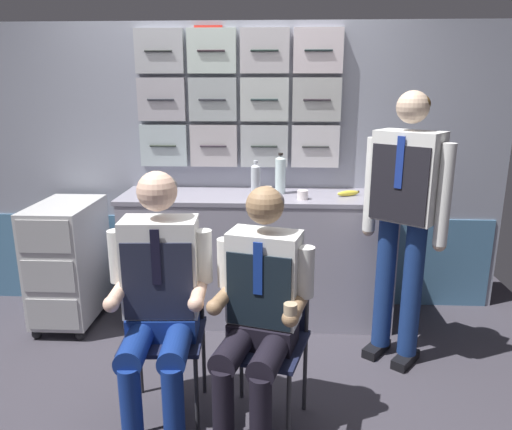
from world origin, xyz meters
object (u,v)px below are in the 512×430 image
(crew_member_center, at_px, (259,307))
(crew_member_standing, at_px, (404,207))
(folding_chair_center, at_px, (269,321))
(folding_chair_left, at_px, (167,313))
(service_trolley, at_px, (69,260))
(crew_member_left, at_px, (159,292))
(water_bottle_tall, at_px, (280,174))
(espresso_cup_small, at_px, (303,194))
(snack_banana, at_px, (348,193))

(crew_member_center, height_order, crew_member_standing, crew_member_standing)
(folding_chair_center, distance_m, crew_member_standing, 1.10)
(folding_chair_left, bearing_deg, service_trolley, 135.45)
(folding_chair_left, relative_size, crew_member_left, 0.66)
(crew_member_center, height_order, water_bottle_tall, crew_member_center)
(water_bottle_tall, bearing_deg, folding_chair_center, -92.59)
(crew_member_center, bearing_deg, crew_member_left, 172.38)
(folding_chair_center, relative_size, water_bottle_tall, 2.96)
(folding_chair_center, relative_size, crew_member_standing, 0.52)
(folding_chair_center, relative_size, espresso_cup_small, 11.70)
(service_trolley, bearing_deg, crew_member_center, -38.57)
(snack_banana, bearing_deg, espresso_cup_small, -160.39)
(service_trolley, distance_m, water_bottle_tall, 1.66)
(crew_member_left, xyz_separation_m, snack_banana, (1.07, 1.21, 0.23))
(folding_chair_left, xyz_separation_m, crew_member_center, (0.50, -0.22, 0.15))
(folding_chair_left, height_order, folding_chair_center, same)
(crew_member_center, height_order, espresso_cup_small, crew_member_center)
(folding_chair_left, bearing_deg, folding_chair_center, -6.97)
(crew_member_standing, xyz_separation_m, snack_banana, (-0.26, 0.52, -0.03))
(service_trolley, xyz_separation_m, folding_chair_center, (1.47, -0.98, 0.06))
(folding_chair_center, height_order, crew_member_center, crew_member_center)
(crew_member_left, relative_size, folding_chair_center, 1.51)
(crew_member_standing, distance_m, espresso_cup_small, 0.72)
(folding_chair_center, distance_m, snack_banana, 1.31)
(crew_member_left, distance_m, folding_chair_center, 0.57)
(service_trolley, relative_size, folding_chair_left, 1.03)
(espresso_cup_small, bearing_deg, service_trolley, -179.26)
(service_trolley, distance_m, folding_chair_left, 1.31)
(crew_member_left, bearing_deg, espresso_cup_small, 55.97)
(crew_member_standing, relative_size, espresso_cup_small, 22.62)
(crew_member_left, relative_size, crew_member_center, 1.04)
(crew_member_left, distance_m, crew_member_center, 0.50)
(water_bottle_tall, bearing_deg, folding_chair_left, -118.15)
(snack_banana, bearing_deg, folding_chair_center, -115.47)
(crew_member_left, height_order, water_bottle_tall, crew_member_left)
(folding_chair_left, height_order, crew_member_standing, crew_member_standing)
(crew_member_center, distance_m, espresso_cup_small, 1.22)
(crew_member_left, relative_size, espresso_cup_small, 17.70)
(service_trolley, xyz_separation_m, folding_chair_left, (0.93, -0.92, 0.06))
(folding_chair_center, distance_m, water_bottle_tall, 1.30)
(service_trolley, height_order, snack_banana, snack_banana)
(water_bottle_tall, bearing_deg, crew_member_standing, -38.05)
(crew_member_left, bearing_deg, service_trolley, 131.16)
(water_bottle_tall, xyz_separation_m, espresso_cup_small, (0.15, -0.17, -0.11))
(snack_banana, bearing_deg, folding_chair_left, -135.58)
(folding_chair_center, bearing_deg, folding_chair_left, 173.03)
(folding_chair_left, height_order, snack_banana, snack_banana)
(crew_member_left, height_order, snack_banana, crew_member_left)
(crew_member_center, xyz_separation_m, snack_banana, (0.58, 1.28, 0.27))
(crew_member_standing, bearing_deg, folding_chair_left, -158.31)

